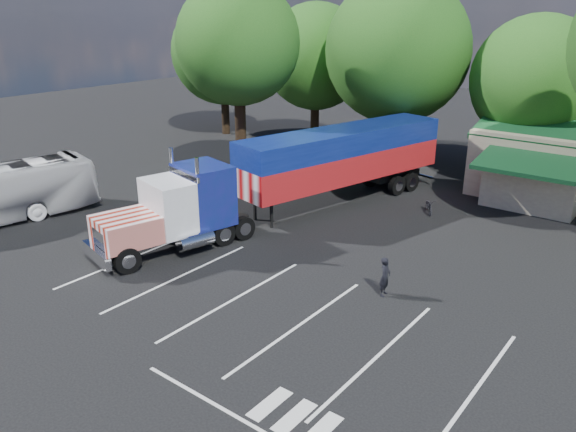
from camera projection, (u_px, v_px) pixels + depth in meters
The scene contains 9 objects.
ground at pixel (321, 250), 26.64m from camera, with size 120.00×120.00×0.00m, color black.
tree_row_a at pixel (223, 52), 49.01m from camera, with size 9.00×9.00×11.68m.
tree_row_b at pixel (316, 57), 44.81m from camera, with size 8.40×8.40×11.35m.
tree_row_c at pixel (397, 51), 38.71m from camera, with size 10.00×10.00×13.05m.
tree_row_d at pixel (535, 80), 35.01m from camera, with size 8.00×8.00×10.60m.
tree_near_left at pixel (238, 43), 34.05m from camera, with size 7.60×7.60×12.65m.
semi_truck at pixel (305, 168), 30.72m from camera, with size 7.72×21.85×4.57m.
woman at pixel (385, 277), 22.23m from camera, with size 0.59×0.39×1.63m, color black.
bicycle at pixel (429, 206), 31.38m from camera, with size 0.56×1.59×0.84m, color black.
Camera 1 is at (13.72, -20.24, 10.81)m, focal length 35.00 mm.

